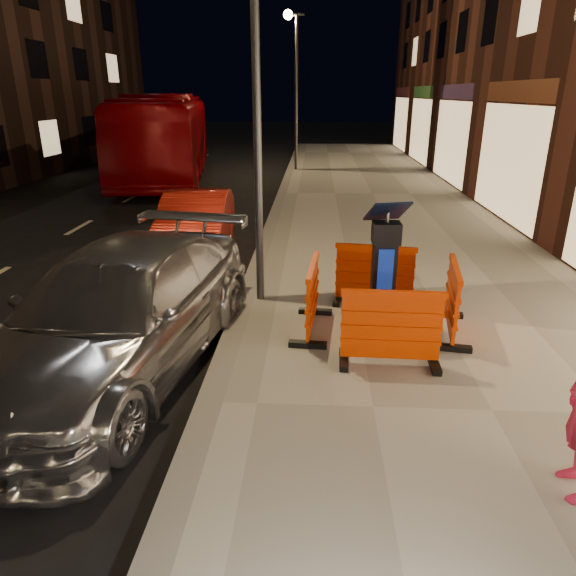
# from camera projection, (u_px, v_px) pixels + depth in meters

# --- Properties ---
(ground_plane) EXTENTS (120.00, 120.00, 0.00)m
(ground_plane) POSITION_uv_depth(u_px,v_px,m) (210.00, 413.00, 5.59)
(ground_plane) COLOR black
(ground_plane) RESTS_ON ground
(sidewalk) EXTENTS (6.00, 60.00, 0.15)m
(sidewalk) POSITION_uv_depth(u_px,v_px,m) (491.00, 416.00, 5.41)
(sidewalk) COLOR gray
(sidewalk) RESTS_ON ground
(kerb) EXTENTS (0.30, 60.00, 0.15)m
(kerb) POSITION_uv_depth(u_px,v_px,m) (210.00, 408.00, 5.56)
(kerb) COLOR slate
(kerb) RESTS_ON ground
(parking_kiosk) EXTENTS (0.61, 0.61, 1.73)m
(parking_kiosk) POSITION_uv_depth(u_px,v_px,m) (384.00, 272.00, 6.88)
(parking_kiosk) COLOR black
(parking_kiosk) RESTS_ON sidewalk
(barrier_front) EXTENTS (1.26, 0.55, 0.97)m
(barrier_front) POSITION_uv_depth(u_px,v_px,m) (391.00, 329.00, 6.13)
(barrier_front) COLOR #DE3500
(barrier_front) RESTS_ON sidewalk
(barrier_back) EXTENTS (1.31, 0.72, 0.97)m
(barrier_back) POSITION_uv_depth(u_px,v_px,m) (374.00, 276.00, 7.90)
(barrier_back) COLOR #DE3500
(barrier_back) RESTS_ON sidewalk
(barrier_kerbside) EXTENTS (0.62, 1.28, 0.97)m
(barrier_kerbside) POSITION_uv_depth(u_px,v_px,m) (312.00, 297.00, 7.06)
(barrier_kerbside) COLOR #DE3500
(barrier_kerbside) RESTS_ON sidewalk
(barrier_bldgside) EXTENTS (0.70, 1.30, 0.97)m
(barrier_bldgside) POSITION_uv_depth(u_px,v_px,m) (452.00, 300.00, 6.97)
(barrier_bldgside) COLOR #DE3500
(barrier_bldgside) RESTS_ON sidewalk
(car_silver) EXTENTS (2.94, 5.45, 1.50)m
(car_silver) POSITION_uv_depth(u_px,v_px,m) (127.00, 366.00, 6.57)
(car_silver) COLOR #ABABB0
(car_silver) RESTS_ON ground
(car_red) EXTENTS (1.64, 3.99, 1.29)m
(car_red) POSITION_uv_depth(u_px,v_px,m) (198.00, 252.00, 11.22)
(car_red) COLOR #A51D12
(car_red) RESTS_ON ground
(bus_doubledecker) EXTENTS (4.59, 11.91, 3.24)m
(bus_doubledecker) POSITION_uv_depth(u_px,v_px,m) (169.00, 178.00, 20.97)
(bus_doubledecker) COLOR #840309
(bus_doubledecker) RESTS_ON ground
(street_lamp_mid) EXTENTS (0.12, 0.12, 6.00)m
(street_lamp_mid) POSITION_uv_depth(u_px,v_px,m) (257.00, 102.00, 7.25)
(street_lamp_mid) COLOR #3F3F44
(street_lamp_mid) RESTS_ON sidewalk
(street_lamp_far) EXTENTS (0.12, 0.12, 6.00)m
(street_lamp_far) POSITION_uv_depth(u_px,v_px,m) (296.00, 96.00, 21.25)
(street_lamp_far) COLOR #3F3F44
(street_lamp_far) RESTS_ON sidewalk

